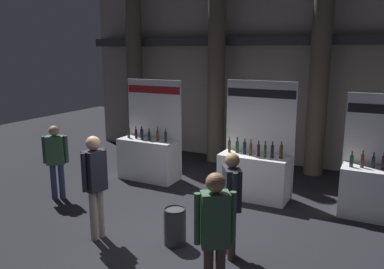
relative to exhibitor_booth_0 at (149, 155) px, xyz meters
name	(u,v)px	position (x,y,z in m)	size (l,w,h in m)	color
ground_plane	(181,235)	(2.20, -2.34, -0.62)	(24.00, 24.00, 0.00)	black
hall_colonnade	(271,55)	(2.20, 2.82, 2.44)	(11.87, 1.02, 6.24)	gray
exhibitor_booth_0	(149,155)	(0.00, 0.00, 0.00)	(1.54, 0.66, 2.47)	white
exhibitor_booth_1	(254,171)	(2.76, -0.04, -0.01)	(1.56, 0.66, 2.54)	white
exhibitor_booth_2	(380,188)	(5.24, 0.03, -0.02)	(1.49, 0.66, 2.38)	white
trash_bin	(175,226)	(2.26, -2.65, -0.31)	(0.37, 0.37, 0.63)	#38383D
visitor_0	(56,156)	(-1.01, -2.05, 0.34)	(0.46, 0.39, 1.63)	navy
visitor_1	(95,178)	(0.97, -3.08, 0.46)	(0.32, 0.49, 1.80)	#ADA393
visitor_2	(231,196)	(3.23, -2.62, 0.38)	(0.41, 0.50, 1.68)	#47382D
visitor_4	(215,230)	(3.52, -3.88, 0.43)	(0.44, 0.38, 1.78)	#47382D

